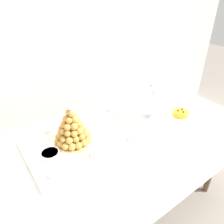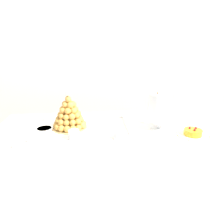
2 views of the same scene
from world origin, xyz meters
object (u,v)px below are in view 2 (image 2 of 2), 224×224
at_px(dessert_cup_centre, 118,135).
at_px(dessert_cup_left, 32,138).
at_px(croquembouche, 69,114).
at_px(creme_brulee_ramekin, 44,129).
at_px(wine_glass, 71,110).
at_px(fruit_tart_plate, 193,134).
at_px(macaron_goblet, 160,108).
at_px(serving_tray, 77,130).
at_px(dessert_cup_mid_left, 74,135).

bearing_deg(dessert_cup_centre, dessert_cup_left, 178.83).
relative_size(croquembouche, dessert_cup_centre, 4.46).
distance_m(croquembouche, creme_brulee_ramekin, 0.18).
xyz_separation_m(dessert_cup_centre, creme_brulee_ramekin, (-0.45, 0.15, -0.01)).
distance_m(croquembouche, wine_glass, 0.07).
bearing_deg(wine_glass, creme_brulee_ramekin, -147.57).
bearing_deg(croquembouche, dessert_cup_left, -138.35).
bearing_deg(dessert_cup_left, wine_glass, 50.29).
bearing_deg(fruit_tart_plate, macaron_goblet, 143.56).
relative_size(dessert_cup_centre, creme_brulee_ramekin, 0.56).
bearing_deg(serving_tray, dessert_cup_centre, -31.11).
distance_m(serving_tray, fruit_tart_plate, 0.72).
height_order(croquembouche, macaron_goblet, croquembouche).
bearing_deg(creme_brulee_ramekin, serving_tray, -0.37).
distance_m(serving_tray, dessert_cup_mid_left, 0.14).
xyz_separation_m(croquembouche, dessert_cup_centre, (0.29, -0.18, -0.07)).
distance_m(dessert_cup_left, dessert_cup_centre, 0.49).
relative_size(dessert_cup_left, wine_glass, 0.38).
bearing_deg(dessert_cup_left, dessert_cup_centre, -1.17).
bearing_deg(dessert_cup_mid_left, croquembouche, 102.63).
bearing_deg(wine_glass, dessert_cup_centre, -41.10).
distance_m(serving_tray, croquembouche, 0.11).
bearing_deg(wine_glass, dessert_cup_mid_left, -81.76).
bearing_deg(wine_glass, dessert_cup_left, -129.71).
bearing_deg(macaron_goblet, fruit_tart_plate, -36.44).
height_order(serving_tray, dessert_cup_left, dessert_cup_left).
height_order(serving_tray, creme_brulee_ramekin, creme_brulee_ramekin).
bearing_deg(wine_glass, croquembouche, -93.75).
bearing_deg(macaron_goblet, wine_glass, 168.59).
bearing_deg(creme_brulee_ramekin, wine_glass, 32.43).
height_order(dessert_cup_centre, fruit_tart_plate, dessert_cup_centre).
relative_size(serving_tray, croquembouche, 2.62).
xyz_separation_m(creme_brulee_ramekin, macaron_goblet, (0.73, -0.01, 0.13)).
height_order(dessert_cup_left, dessert_cup_mid_left, dessert_cup_mid_left).
distance_m(macaron_goblet, wine_glass, 0.58).
xyz_separation_m(croquembouche, creme_brulee_ramekin, (-0.16, -0.04, -0.08)).
distance_m(serving_tray, dessert_cup_left, 0.28).
height_order(croquembouche, dessert_cup_mid_left, croquembouche).
bearing_deg(creme_brulee_ramekin, dessert_cup_mid_left, -36.07).
height_order(serving_tray, macaron_goblet, macaron_goblet).
height_order(croquembouche, wine_glass, croquembouche).
bearing_deg(dessert_cup_mid_left, macaron_goblet, 13.64).
xyz_separation_m(croquembouche, macaron_goblet, (0.58, -0.05, 0.04)).
bearing_deg(dessert_cup_left, croquembouche, 41.65).
distance_m(dessert_cup_mid_left, fruit_tart_plate, 0.71).
bearing_deg(macaron_goblet, dessert_cup_centre, -154.18).
xyz_separation_m(dessert_cup_mid_left, wine_glass, (-0.04, 0.25, 0.07)).
distance_m(dessert_cup_left, dessert_cup_mid_left, 0.24).
distance_m(dessert_cup_mid_left, creme_brulee_ramekin, 0.24).
distance_m(dessert_cup_centre, wine_glass, 0.39).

